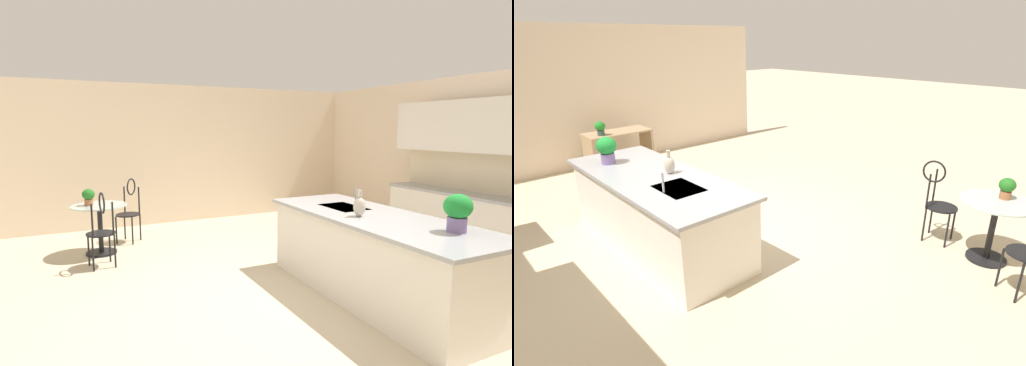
% 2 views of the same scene
% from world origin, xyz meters
% --- Properties ---
extents(ground_plane, '(40.00, 40.00, 0.00)m').
position_xyz_m(ground_plane, '(0.00, 0.00, 0.00)').
color(ground_plane, beige).
extents(wall_right, '(0.12, 7.80, 2.70)m').
position_xyz_m(wall_right, '(4.26, 0.00, 1.35)').
color(wall_right, beige).
rests_on(wall_right, ground).
extents(kitchen_island, '(2.80, 1.06, 0.92)m').
position_xyz_m(kitchen_island, '(0.30, 0.85, 0.46)').
color(kitchen_island, white).
rests_on(kitchen_island, ground).
extents(bistro_table, '(0.80, 0.80, 0.74)m').
position_xyz_m(bistro_table, '(-2.65, -1.76, 0.45)').
color(bistro_table, black).
rests_on(bistro_table, ground).
extents(chair_near_window, '(0.51, 0.43, 1.04)m').
position_xyz_m(chair_near_window, '(-1.98, -1.79, 0.57)').
color(chair_near_window, black).
rests_on(chair_near_window, ground).
extents(sink_faucet, '(0.02, 0.02, 0.22)m').
position_xyz_m(sink_faucet, '(-0.25, 1.03, 1.03)').
color(sink_faucet, '#B2B5BA').
rests_on(sink_faucet, kitchen_island).
extents(writing_desk, '(0.60, 1.20, 0.74)m').
position_xyz_m(writing_desk, '(3.65, -0.13, 0.51)').
color(writing_desk, tan).
rests_on(writing_desk, ground).
extents(potted_plant_on_table, '(0.17, 0.17, 0.25)m').
position_xyz_m(potted_plant_on_table, '(-2.67, -1.90, 0.88)').
color(potted_plant_on_table, '#9E603D').
rests_on(potted_plant_on_table, bistro_table).
extents(potted_plant_counter_far, '(0.25, 0.25, 0.35)m').
position_xyz_m(potted_plant_counter_far, '(1.15, 1.04, 1.12)').
color(potted_plant_counter_far, '#7A669E').
rests_on(potted_plant_counter_far, kitchen_island).
extents(potted_plant_on_desk, '(0.19, 0.19, 0.26)m').
position_xyz_m(potted_plant_on_desk, '(3.53, 0.22, 0.89)').
color(potted_plant_on_desk, '#385147').
rests_on(potted_plant_on_desk, writing_desk).
extents(vase_on_counter, '(0.13, 0.13, 0.29)m').
position_xyz_m(vase_on_counter, '(0.25, 0.66, 1.03)').
color(vase_on_counter, '#BCB29E').
rests_on(vase_on_counter, kitchen_island).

